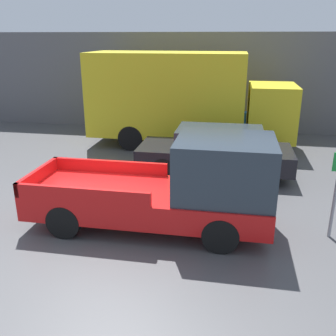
{
  "coord_description": "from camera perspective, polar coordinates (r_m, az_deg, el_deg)",
  "views": [
    {
      "loc": [
        2.93,
        -7.38,
        4.12
      ],
      "look_at": [
        1.4,
        1.14,
        1.07
      ],
      "focal_mm": 40.0,
      "sensor_mm": 36.0,
      "label": 1
    }
  ],
  "objects": [
    {
      "name": "car",
      "position": [
        11.7,
        7.31,
        2.6
      ],
      "size": [
        4.69,
        1.88,
        1.48
      ],
      "color": "black",
      "rests_on": "ground"
    },
    {
      "name": "building_wall",
      "position": [
        17.47,
        0.46,
        12.95
      ],
      "size": [
        28.0,
        0.15,
        4.31
      ],
      "color": "#56565B",
      "rests_on": "ground"
    },
    {
      "name": "pickup_truck",
      "position": [
        8.23,
        1.35,
        -3.0
      ],
      "size": [
        5.37,
        1.93,
        2.14
      ],
      "color": "red",
      "rests_on": "ground"
    },
    {
      "name": "delivery_truck",
      "position": [
        14.72,
        2.25,
        10.72
      ],
      "size": [
        7.78,
        2.51,
        3.57
      ],
      "color": "gold",
      "rests_on": "ground"
    },
    {
      "name": "ground_plane",
      "position": [
        8.95,
        -10.3,
        -8.34
      ],
      "size": [
        60.0,
        60.0,
        0.0
      ],
      "primitive_type": "plane",
      "color": "#4C4C4F"
    },
    {
      "name": "newspaper_box",
      "position": [
        17.18,
        11.88,
        6.77
      ],
      "size": [
        0.45,
        0.4,
        0.96
      ],
      "color": "#194CB2",
      "rests_on": "ground"
    },
    {
      "name": "parking_sign",
      "position": [
        8.54,
        24.28,
        -2.77
      ],
      "size": [
        0.3,
        0.07,
        2.01
      ],
      "color": "gray",
      "rests_on": "ground"
    }
  ]
}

